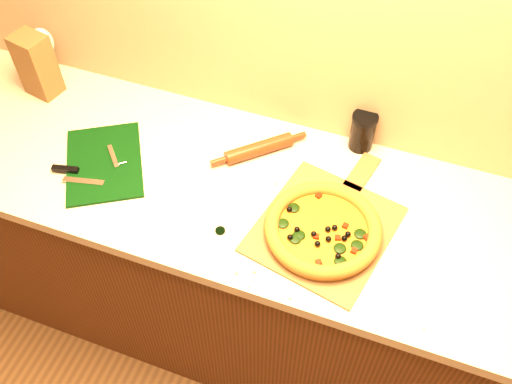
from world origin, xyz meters
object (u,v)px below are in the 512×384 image
Objects in this scene: wine_glass at (42,44)px; dark_jar at (363,131)px; rolling_pin at (259,148)px; pizza at (323,229)px; cutting_board at (103,163)px; pizza_peel at (327,225)px.

dark_jar is at bearing 2.02° from wine_glass.
wine_glass is at bearing -177.98° from dark_jar.
rolling_pin is 0.34m from dark_jar.
dark_jar is at bearing 26.04° from rolling_pin.
cutting_board is at bearing 178.13° from pizza.
dark_jar is at bearing -5.17° from cutting_board.
pizza is 1.19m from wine_glass.
pizza_peel is 2.24× the size of rolling_pin.
pizza_peel is 0.74m from cutting_board.
pizza reaches higher than cutting_board.
pizza_peel is at bearing -15.38° from wine_glass.
wine_glass is (-0.85, 0.11, 0.12)m from rolling_pin.
wine_glass is (-1.13, 0.35, 0.11)m from pizza.
cutting_board is 0.53m from wine_glass.
pizza is 0.37m from rolling_pin.
cutting_board is 3.03× the size of dark_jar.
cutting_board is 1.58× the size of rolling_pin.
pizza is 1.69× the size of wine_glass.
pizza_peel is at bearing -30.06° from cutting_board.
wine_glass reaches higher than cutting_board.
pizza reaches higher than rolling_pin.
pizza is at bearing -40.47° from rolling_pin.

